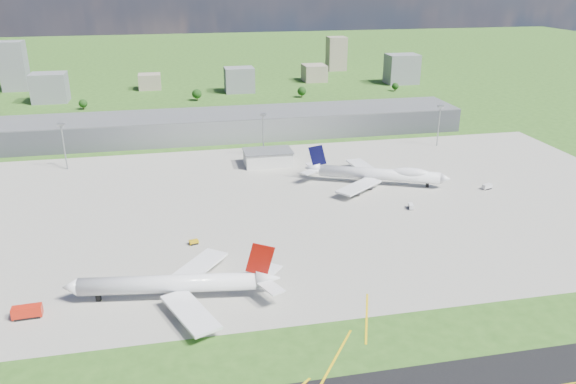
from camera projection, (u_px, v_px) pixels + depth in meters
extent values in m
plane|color=#2F591C|center=(239.00, 141.00, 360.90)|extent=(1400.00, 1400.00, 0.00)
cube|color=#9C998E|center=(290.00, 205.00, 262.47)|extent=(360.00, 190.00, 0.08)
cube|color=slate|center=(236.00, 124.00, 371.83)|extent=(300.00, 42.00, 15.00)
cube|color=silver|center=(268.00, 158.00, 315.73)|extent=(26.00, 16.00, 8.00)
cylinder|color=gray|center=(64.00, 147.00, 305.61)|extent=(0.70, 0.70, 25.00)
cube|color=gray|center=(61.00, 125.00, 300.94)|extent=(3.50, 2.00, 1.20)
cylinder|color=gray|center=(263.00, 136.00, 326.30)|extent=(0.70, 0.70, 25.00)
cube|color=gray|center=(263.00, 115.00, 321.63)|extent=(3.50, 2.00, 1.20)
cylinder|color=gray|center=(439.00, 127.00, 346.99)|extent=(0.70, 0.70, 25.00)
cube|color=gray|center=(441.00, 106.00, 342.31)|extent=(3.50, 2.00, 1.20)
cylinder|color=white|center=(168.00, 284.00, 185.25)|extent=(58.49, 13.81, 6.02)
cone|color=white|center=(70.00, 287.00, 183.24)|extent=(5.78, 6.64, 6.02)
cone|color=white|center=(268.00, 278.00, 187.06)|extent=(8.77, 7.05, 6.02)
cube|color=#9A1D08|center=(162.00, 289.00, 185.80)|extent=(47.63, 8.87, 1.30)
cube|color=white|center=(190.00, 312.00, 173.16)|extent=(18.25, 27.57, 0.90)
cube|color=white|center=(198.00, 267.00, 199.74)|extent=(23.12, 26.17, 0.90)
cube|color=#950C08|center=(260.00, 259.00, 184.26)|extent=(9.98, 1.84, 12.13)
cylinder|color=#38383D|center=(184.00, 311.00, 177.20)|extent=(5.90, 3.93, 3.21)
cylinder|color=#38383D|center=(190.00, 277.00, 196.78)|extent=(5.90, 3.93, 3.21)
cube|color=black|center=(186.00, 302.00, 182.99)|extent=(1.75, 1.41, 2.51)
cube|color=black|center=(189.00, 287.00, 191.38)|extent=(1.75, 1.41, 2.51)
cube|color=black|center=(98.00, 298.00, 185.34)|extent=(1.75, 1.41, 2.51)
cylinder|color=white|center=(379.00, 174.00, 286.33)|extent=(58.26, 29.48, 6.08)
cone|color=white|center=(445.00, 179.00, 280.23)|extent=(6.90, 7.51, 6.08)
cone|color=white|center=(313.00, 168.00, 292.41)|extent=(9.60, 8.67, 6.08)
cube|color=navy|center=(382.00, 178.00, 286.65)|extent=(46.79, 21.89, 1.27)
ellipsoid|color=white|center=(411.00, 173.00, 282.73)|extent=(20.27, 13.23, 5.47)
cube|color=white|center=(364.00, 167.00, 302.18)|extent=(12.02, 28.20, 0.88)
cube|color=white|center=(359.00, 186.00, 275.03)|extent=(27.17, 23.46, 0.88)
cube|color=#070839|center=(317.00, 156.00, 289.34)|extent=(9.17, 4.29, 11.84)
cylinder|color=#38383D|center=(370.00, 175.00, 296.64)|extent=(6.19, 5.00, 3.14)
cylinder|color=#38383D|center=(360.00, 168.00, 306.64)|extent=(6.19, 5.00, 3.14)
cylinder|color=#38383D|center=(367.00, 186.00, 280.55)|extent=(6.19, 5.00, 3.14)
cylinder|color=#38383D|center=(354.00, 192.00, 272.66)|extent=(6.19, 5.00, 3.14)
cube|color=black|center=(367.00, 178.00, 292.96)|extent=(1.90, 1.70, 2.45)
cube|color=black|center=(366.00, 184.00, 284.92)|extent=(1.90, 1.70, 2.45)
cube|color=black|center=(427.00, 185.00, 283.30)|extent=(1.90, 1.70, 2.45)
cube|color=red|center=(27.00, 311.00, 176.07)|extent=(9.11, 3.82, 3.58)
cube|color=black|center=(28.00, 316.00, 176.73)|extent=(7.78, 3.92, 0.70)
cube|color=#CE9E0C|center=(194.00, 242.00, 223.97)|extent=(4.01, 2.88, 1.45)
cube|color=black|center=(194.00, 243.00, 224.24)|extent=(3.50, 2.84, 0.70)
cube|color=silver|center=(411.00, 206.00, 257.63)|extent=(2.88, 4.73, 1.94)
cube|color=black|center=(411.00, 208.00, 257.99)|extent=(2.83, 4.11, 0.70)
cube|color=silver|center=(487.00, 186.00, 280.94)|extent=(5.50, 3.70, 2.24)
cube|color=black|center=(487.00, 188.00, 281.34)|extent=(4.81, 3.60, 0.70)
cube|color=slate|center=(50.00, 88.00, 466.95)|extent=(28.00, 22.00, 24.00)
cube|color=gray|center=(150.00, 82.00, 520.29)|extent=(20.00, 18.00, 14.00)
cube|color=slate|center=(239.00, 80.00, 506.52)|extent=(26.00, 20.00, 22.00)
cube|color=gray|center=(314.00, 73.00, 559.13)|extent=(22.00, 24.00, 16.00)
cube|color=slate|center=(402.00, 69.00, 544.63)|extent=(30.00, 22.00, 28.00)
cube|color=slate|center=(14.00, 66.00, 510.48)|extent=(22.00, 20.00, 44.00)
cube|color=gray|center=(336.00, 54.00, 617.71)|extent=(20.00, 18.00, 36.00)
cylinder|color=#382314|center=(84.00, 108.00, 444.52)|extent=(0.70, 0.70, 3.00)
sphere|color=black|center=(83.00, 103.00, 443.28)|extent=(6.75, 6.75, 6.75)
cylinder|color=#382314|center=(197.00, 99.00, 475.01)|extent=(0.70, 0.70, 3.60)
sphere|color=black|center=(197.00, 94.00, 473.53)|extent=(8.10, 8.10, 8.10)
cylinder|color=#382314|center=(302.00, 95.00, 487.41)|extent=(0.70, 0.70, 3.40)
sphere|color=black|center=(302.00, 91.00, 486.01)|extent=(7.65, 7.65, 7.65)
cylinder|color=#382314|center=(395.00, 90.00, 513.56)|extent=(0.70, 0.70, 2.80)
sphere|color=black|center=(395.00, 86.00, 512.41)|extent=(6.30, 6.30, 6.30)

